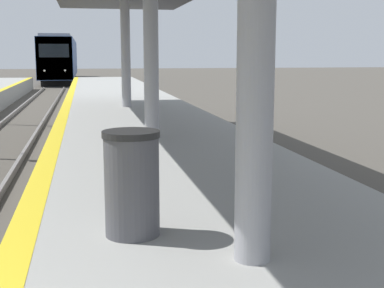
% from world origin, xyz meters
% --- Properties ---
extents(train, '(2.82, 23.10, 4.19)m').
position_xyz_m(train, '(0.00, 53.24, 2.13)').
color(train, black).
rests_on(train, ground).
extents(trash_bin, '(0.53, 0.53, 0.98)m').
position_xyz_m(trash_bin, '(2.68, 3.53, 1.36)').
color(trash_bin, '#4C4C51').
rests_on(trash_bin, platform_right).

